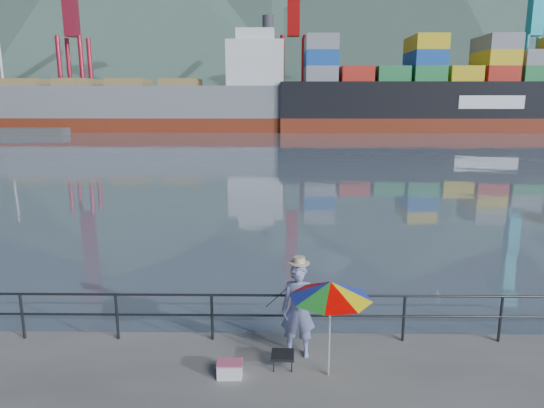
{
  "coord_description": "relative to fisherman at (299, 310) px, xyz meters",
  "views": [
    {
      "loc": [
        2.38,
        -7.67,
        4.97
      ],
      "look_at": [
        2.2,
        6.0,
        2.0
      ],
      "focal_mm": 32.0,
      "sensor_mm": 36.0,
      "label": 1
    }
  ],
  "objects": [
    {
      "name": "container_ship",
      "position": [
        33.88,
        72.74,
        4.85
      ],
      "size": [
        64.67,
        10.78,
        18.1
      ],
      "color": "maroon",
      "rests_on": "ground"
    },
    {
      "name": "fishing_rod",
      "position": [
        -0.41,
        0.78,
        -0.94
      ],
      "size": [
        0.55,
        1.71,
        1.26
      ],
      "primitive_type": "cylinder",
      "rotation": [
        0.96,
        0.0,
        0.31
      ],
      "color": "black",
      "rests_on": "ground"
    },
    {
      "name": "cooler_bag",
      "position": [
        -1.28,
        -0.8,
        -0.81
      ],
      "size": [
        0.46,
        0.31,
        0.26
      ],
      "primitive_type": "cube",
      "rotation": [
        0.0,
        0.0,
        0.03
      ],
      "color": "silver",
      "rests_on": "ground"
    },
    {
      "name": "fisherman",
      "position": [
        0.0,
        0.0,
        0.0
      ],
      "size": [
        0.73,
        0.52,
        1.89
      ],
      "primitive_type": "imported",
      "rotation": [
        0.0,
        0.0,
        -0.1
      ],
      "color": "#354195",
      "rests_on": "ground"
    },
    {
      "name": "port_cranes",
      "position": [
        28.22,
        82.89,
        15.06
      ],
      "size": [
        116.0,
        28.0,
        38.4
      ],
      "color": "red",
      "rests_on": "ground"
    },
    {
      "name": "harbor_water",
      "position": [
        -2.78,
        128.89,
        -0.94
      ],
      "size": [
        500.0,
        280.0,
        0.0
      ],
      "primitive_type": "cube",
      "color": "slate",
      "rests_on": "ground"
    },
    {
      "name": "container_stacks",
      "position": [
        28.2,
        92.87,
        2.31
      ],
      "size": [
        58.0,
        8.4,
        7.8
      ],
      "color": "gray",
      "rests_on": "ground"
    },
    {
      "name": "far_dock",
      "position": [
        7.22,
        91.89,
        -0.94
      ],
      "size": [
        200.0,
        40.0,
        0.4
      ],
      "primitive_type": "cube",
      "color": "#514F4C",
      "rests_on": "ground"
    },
    {
      "name": "guardrail",
      "position": [
        -2.78,
        0.59,
        -0.42
      ],
      "size": [
        22.0,
        0.06,
        1.03
      ],
      "color": "#2D3033",
      "rests_on": "ground"
    },
    {
      "name": "beach_umbrella",
      "position": [
        0.53,
        -0.73,
        0.73
      ],
      "size": [
        1.8,
        1.8,
        1.83
      ],
      "color": "white",
      "rests_on": "ground"
    },
    {
      "name": "bulk_carrier",
      "position": [
        -20.2,
        72.97,
        3.11
      ],
      "size": [
        56.47,
        9.77,
        14.5
      ],
      "color": "maroon",
      "rests_on": "ground"
    },
    {
      "name": "mountains",
      "position": [
        36.04,
        206.64,
        34.61
      ],
      "size": [
        600.0,
        332.8,
        80.0
      ],
      "color": "#385147",
      "rests_on": "ground"
    },
    {
      "name": "folding_stool",
      "position": [
        -0.31,
        -0.47,
        -0.79
      ],
      "size": [
        0.44,
        0.44,
        0.28
      ],
      "color": "black",
      "rests_on": "ground"
    }
  ]
}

